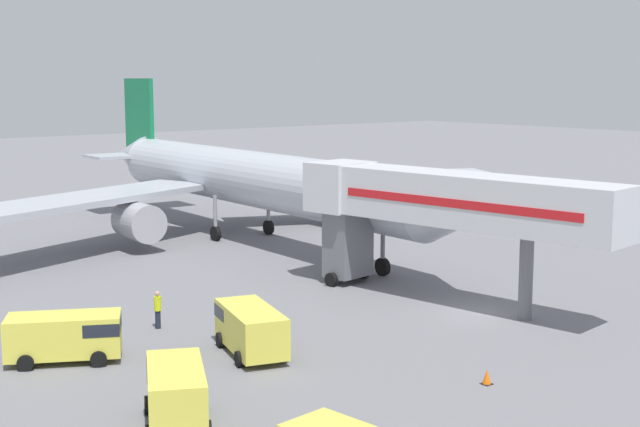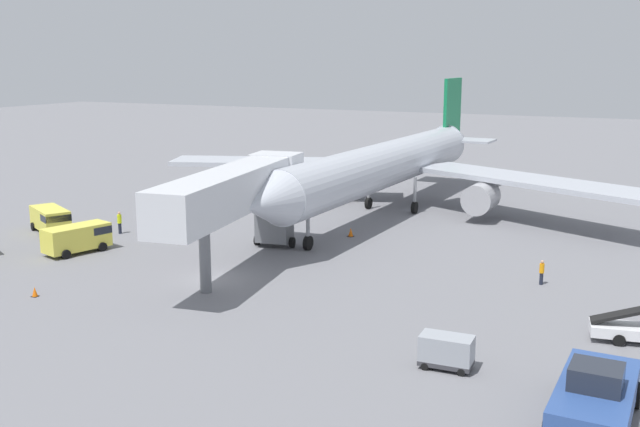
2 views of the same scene
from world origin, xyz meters
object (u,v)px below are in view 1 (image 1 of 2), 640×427
at_px(airplane_at_gate, 245,179).
at_px(service_van_mid_left, 250,327).
at_px(safety_cone_bravo, 341,254).
at_px(service_van_near_left, 68,335).
at_px(jet_bridge, 436,204).
at_px(safety_cone_charlie, 487,377).
at_px(ground_crew_worker_midground, 158,309).
at_px(ground_crew_worker_foreground, 572,234).
at_px(service_van_far_center, 176,392).

height_order(airplane_at_gate, service_van_mid_left, airplane_at_gate).
relative_size(airplane_at_gate, safety_cone_bravo, 66.52).
bearing_deg(service_van_mid_left, service_van_near_left, 149.45).
distance_m(jet_bridge, safety_cone_charlie, 14.28).
bearing_deg(ground_crew_worker_midground, ground_crew_worker_foreground, 0.78).
bearing_deg(service_van_far_center, service_van_near_left, 90.28).
height_order(service_van_near_left, ground_crew_worker_midground, service_van_near_left).
xyz_separation_m(jet_bridge, service_van_near_left, (-19.72, 2.37, -4.14)).
height_order(service_van_mid_left, safety_cone_charlie, service_van_mid_left).
relative_size(service_van_near_left, service_van_far_center, 1.07).
distance_m(jet_bridge, service_van_mid_left, 13.80).
bearing_deg(ground_crew_worker_midground, airplane_at_gate, 46.12).
height_order(airplane_at_gate, ground_crew_worker_foreground, airplane_at_gate).
bearing_deg(ground_crew_worker_midground, safety_cone_bravo, 22.37).
xyz_separation_m(service_van_far_center, ground_crew_worker_midground, (5.35, 11.19, -0.23)).
relative_size(jet_bridge, service_van_far_center, 3.99).
distance_m(jet_bridge, ground_crew_worker_foreground, 20.27).
bearing_deg(ground_crew_worker_midground, service_van_far_center, -115.55).
distance_m(service_van_mid_left, service_van_near_left, 7.72).
height_order(airplane_at_gate, jet_bridge, airplane_at_gate).
distance_m(service_van_mid_left, service_van_far_center, 8.39).
height_order(service_van_far_center, ground_crew_worker_midground, service_van_far_center).
height_order(jet_bridge, safety_cone_charlie, jet_bridge).
relative_size(service_van_far_center, ground_crew_worker_midground, 2.61).
bearing_deg(service_van_far_center, jet_bridge, 18.91).
bearing_deg(service_van_far_center, airplane_at_gate, 52.26).
relative_size(service_van_near_left, safety_cone_charlie, 8.44).
bearing_deg(airplane_at_gate, safety_cone_bravo, -87.07).
bearing_deg(jet_bridge, ground_crew_worker_foreground, 14.35).
relative_size(service_van_near_left, safety_cone_bravo, 7.15).
distance_m(service_van_far_center, ground_crew_worker_midground, 12.41).
distance_m(service_van_mid_left, safety_cone_bravo, 20.94).
bearing_deg(service_van_near_left, jet_bridge, -6.84).
height_order(ground_crew_worker_foreground, safety_cone_bravo, ground_crew_worker_foreground).
height_order(ground_crew_worker_foreground, safety_cone_charlie, ground_crew_worker_foreground).
xyz_separation_m(jet_bridge, service_van_mid_left, (-13.07, -1.56, -4.12)).
bearing_deg(jet_bridge, safety_cone_bravo, 74.81).
bearing_deg(jet_bridge, service_van_mid_left, -173.21).
bearing_deg(service_van_near_left, airplane_at_gate, 41.41).
bearing_deg(safety_cone_charlie, service_van_far_center, 161.29).
bearing_deg(service_van_far_center, ground_crew_worker_midground, 64.45).
distance_m(ground_crew_worker_midground, safety_cone_charlie, 16.38).
bearing_deg(jet_bridge, ground_crew_worker_midground, 162.75).
height_order(service_van_far_center, ground_crew_worker_foreground, service_van_far_center).
distance_m(service_van_near_left, ground_crew_worker_midground, 5.78).
height_order(airplane_at_gate, service_van_near_left, airplane_at_gate).
xyz_separation_m(service_van_mid_left, ground_crew_worker_foreground, (32.24, 6.46, -0.32)).
distance_m(ground_crew_worker_foreground, safety_cone_bravo, 17.37).
relative_size(ground_crew_worker_foreground, ground_crew_worker_midground, 0.88).
xyz_separation_m(airplane_at_gate, safety_cone_bravo, (0.53, -10.43, -4.11)).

